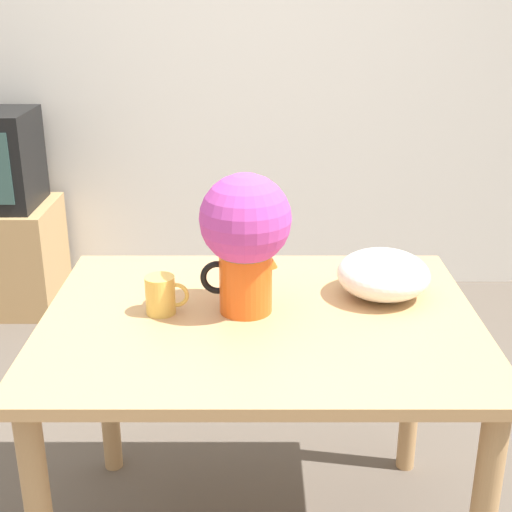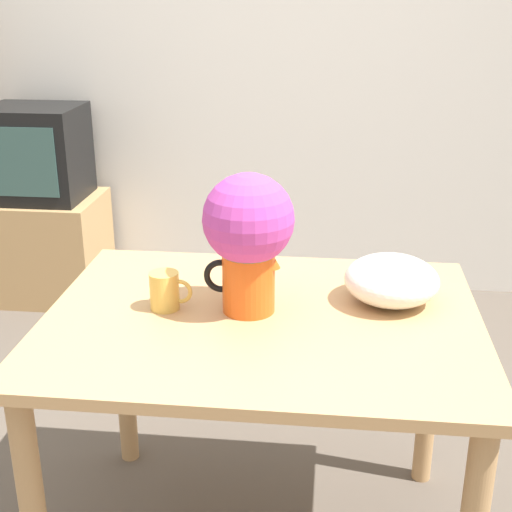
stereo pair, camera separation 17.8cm
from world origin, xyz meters
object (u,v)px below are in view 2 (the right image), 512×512
(coffee_mug, at_px, (166,291))
(tv_set, at_px, (36,153))
(flower_vase, at_px, (248,233))
(white_bowl, at_px, (392,280))

(coffee_mug, distance_m, tv_set, 1.95)
(coffee_mug, bearing_deg, tv_set, 122.05)
(coffee_mug, xyz_separation_m, tv_set, (-1.03, 1.65, -0.04))
(flower_vase, xyz_separation_m, coffee_mug, (-0.21, -0.01, -0.16))
(white_bowl, xyz_separation_m, tv_set, (-1.61, 1.54, -0.05))
(white_bowl, bearing_deg, coffee_mug, -169.60)
(coffee_mug, bearing_deg, white_bowl, 10.40)
(flower_vase, bearing_deg, tv_set, 127.31)
(flower_vase, relative_size, tv_set, 0.80)
(coffee_mug, relative_size, tv_set, 0.24)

